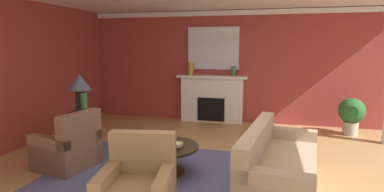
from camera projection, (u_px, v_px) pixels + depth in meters
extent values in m
plane|color=tan|center=(206.00, 170.00, 4.96)|extent=(9.70, 9.70, 0.00)
cube|color=#9E3833|center=(232.00, 67.00, 7.96)|extent=(8.06, 0.12, 2.86)
cube|color=#9E3833|center=(16.00, 74.00, 5.91)|extent=(0.12, 7.24, 2.86)
cube|color=white|center=(233.00, 13.00, 7.67)|extent=(8.06, 0.08, 0.12)
cube|color=#4C517A|center=(167.00, 172.00, 4.84)|extent=(3.63, 2.41, 0.01)
cube|color=white|center=(212.00, 100.00, 8.02)|extent=(1.60, 0.25, 1.16)
cube|color=black|center=(212.00, 109.00, 8.04)|extent=(0.70, 0.26, 0.60)
cube|color=white|center=(212.00, 77.00, 7.89)|extent=(1.80, 0.35, 0.06)
cube|color=silver|center=(213.00, 48.00, 7.92)|extent=(1.32, 0.04, 1.08)
cube|color=tan|center=(281.00, 173.00, 4.29)|extent=(1.19, 2.21, 0.45)
cube|color=tan|center=(257.00, 140.00, 4.35)|extent=(0.50, 2.11, 0.40)
cube|color=tan|center=(287.00, 146.00, 5.15)|extent=(0.92, 0.33, 0.62)
cube|color=brown|center=(67.00, 154.00, 5.04)|extent=(0.94, 0.94, 0.44)
cube|color=brown|center=(80.00, 128.00, 4.83)|extent=(0.32, 0.82, 0.51)
cube|color=brown|center=(82.00, 144.00, 5.32)|extent=(0.81, 0.30, 0.60)
cube|color=brown|center=(49.00, 156.00, 4.74)|extent=(0.81, 0.30, 0.60)
cube|color=#9E7A4C|center=(143.00, 152.00, 3.76)|extent=(0.81, 0.28, 0.51)
cylinder|color=#2D2319|center=(167.00, 147.00, 4.77)|extent=(1.00, 1.00, 0.04)
cylinder|color=#2D2319|center=(167.00, 160.00, 4.81)|extent=(0.12, 0.12, 0.41)
cylinder|color=#2D2319|center=(167.00, 172.00, 4.84)|extent=(0.56, 0.56, 0.03)
cube|color=#2D2319|center=(81.00, 114.00, 5.88)|extent=(0.56, 0.56, 0.04)
cube|color=#2D2319|center=(83.00, 132.00, 5.94)|extent=(0.10, 0.10, 0.66)
cube|color=#2D2319|center=(83.00, 147.00, 5.99)|extent=(0.45, 0.45, 0.04)
cylinder|color=black|center=(81.00, 102.00, 5.84)|extent=(0.18, 0.18, 0.45)
cone|color=#4C566B|center=(80.00, 82.00, 5.78)|extent=(0.44, 0.44, 0.30)
cylinder|color=#33703D|center=(84.00, 104.00, 5.70)|extent=(0.12, 0.12, 0.42)
cylinder|color=#33703D|center=(233.00, 71.00, 7.71)|extent=(0.13, 0.13, 0.25)
cylinder|color=#B7892D|center=(191.00, 69.00, 7.97)|extent=(0.14, 0.14, 0.34)
cube|color=navy|center=(156.00, 143.00, 4.83)|extent=(0.26, 0.24, 0.04)
cube|color=tan|center=(175.00, 144.00, 4.61)|extent=(0.23, 0.19, 0.05)
cylinder|color=#BCB29E|center=(350.00, 128.00, 6.89)|extent=(0.32, 0.32, 0.30)
sphere|color=#28602D|center=(352.00, 111.00, 6.82)|extent=(0.56, 0.56, 0.56)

